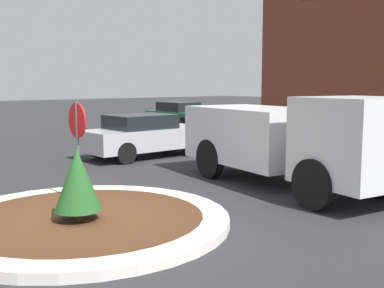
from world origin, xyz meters
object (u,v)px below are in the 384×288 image
object	(u,v)px
stop_sign	(78,135)
parked_sedan_green	(180,115)
utility_truck	(289,138)
parked_sedan_silver	(145,135)

from	to	relation	value
stop_sign	parked_sedan_green	bearing A→B (deg)	135.13
utility_truck	parked_sedan_green	distance (m)	15.48
parked_sedan_green	stop_sign	bearing A→B (deg)	-44.30
stop_sign	parked_sedan_green	world-z (taller)	stop_sign
utility_truck	parked_sedan_green	size ratio (longest dim) A/B	1.42
utility_truck	parked_sedan_silver	distance (m)	6.02
stop_sign	parked_sedan_green	distance (m)	17.12
parked_sedan_silver	utility_truck	bearing A→B (deg)	-91.92
utility_truck	stop_sign	bearing A→B (deg)	-98.06
utility_truck	parked_sedan_silver	bearing A→B (deg)	-171.82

